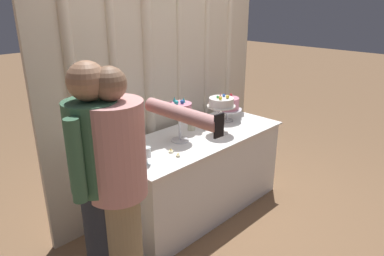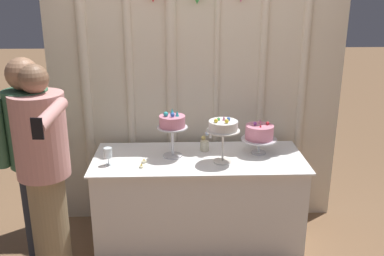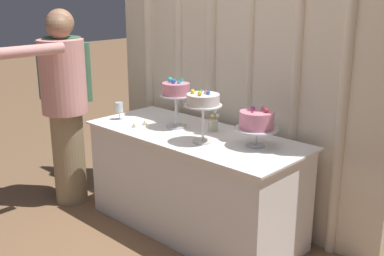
# 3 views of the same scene
# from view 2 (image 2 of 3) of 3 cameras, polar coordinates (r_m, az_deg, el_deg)

# --- Properties ---
(ground_plane) EXTENTS (24.00, 24.00, 0.00)m
(ground_plane) POSITION_cam_2_polar(r_m,az_deg,el_deg) (3.82, 0.90, -15.27)
(ground_plane) COLOR #846042
(draped_curtain) EXTENTS (2.56, 0.15, 2.50)m
(draped_curtain) POSITION_cam_2_polar(r_m,az_deg,el_deg) (3.81, 0.13, 5.92)
(draped_curtain) COLOR beige
(draped_curtain) RESTS_ON ground_plane
(cake_table) EXTENTS (1.72, 0.72, 0.78)m
(cake_table) POSITION_cam_2_polar(r_m,az_deg,el_deg) (3.71, 0.85, -9.41)
(cake_table) COLOR white
(cake_table) RESTS_ON ground_plane
(cake_display_leftmost) EXTENTS (0.25, 0.25, 0.39)m
(cake_display_leftmost) POSITION_cam_2_polar(r_m,az_deg,el_deg) (3.47, -2.62, 0.50)
(cake_display_leftmost) COLOR silver
(cake_display_leftmost) RESTS_ON cake_table
(cake_display_center) EXTENTS (0.26, 0.26, 0.38)m
(cake_display_center) POSITION_cam_2_polar(r_m,az_deg,el_deg) (3.36, 4.11, -0.04)
(cake_display_center) COLOR silver
(cake_display_center) RESTS_ON cake_table
(cake_display_rightmost) EXTENTS (0.30, 0.30, 0.28)m
(cake_display_rightmost) POSITION_cam_2_polar(r_m,az_deg,el_deg) (3.61, 8.84, -0.70)
(cake_display_rightmost) COLOR silver
(cake_display_rightmost) RESTS_ON cake_table
(wine_glass) EXTENTS (0.07, 0.07, 0.14)m
(wine_glass) POSITION_cam_2_polar(r_m,az_deg,el_deg) (3.43, -10.98, -3.27)
(wine_glass) COLOR silver
(wine_glass) RESTS_ON cake_table
(flower_vase) EXTENTS (0.10, 0.07, 0.17)m
(flower_vase) POSITION_cam_2_polar(r_m,az_deg,el_deg) (3.66, 1.70, -2.12)
(flower_vase) COLOR beige
(flower_vase) RESTS_ON cake_table
(tealight_far_left) EXTENTS (0.04, 0.04, 0.03)m
(tealight_far_left) POSITION_cam_2_polar(r_m,az_deg,el_deg) (3.37, -6.66, -5.06)
(tealight_far_left) COLOR beige
(tealight_far_left) RESTS_ON cake_table
(tealight_near_left) EXTENTS (0.04, 0.04, 0.03)m
(tealight_near_left) POSITION_cam_2_polar(r_m,az_deg,el_deg) (3.45, -6.32, -4.44)
(tealight_near_left) COLOR beige
(tealight_near_left) RESTS_ON cake_table
(guest_man_dark_suit) EXTENTS (0.44, 0.44, 1.65)m
(guest_man_dark_suit) POSITION_cam_2_polar(r_m,az_deg,el_deg) (3.39, -20.19, -3.66)
(guest_man_dark_suit) COLOR #282D38
(guest_man_dark_suit) RESTS_ON ground_plane
(guest_girl_blue_dress) EXTENTS (0.51, 0.90, 1.61)m
(guest_girl_blue_dress) POSITION_cam_2_polar(r_m,az_deg,el_deg) (3.30, -18.93, -4.76)
(guest_girl_blue_dress) COLOR #9E8966
(guest_girl_blue_dress) RESTS_ON ground_plane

